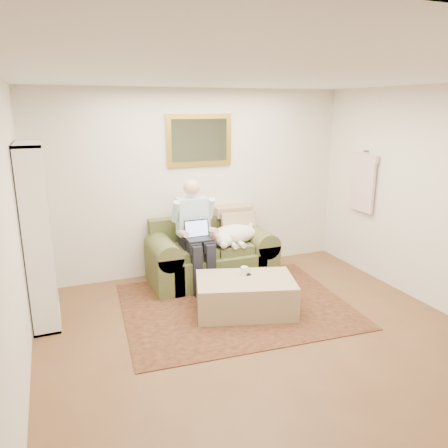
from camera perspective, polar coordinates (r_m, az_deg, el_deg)
room_shell at (r=4.30m, az=5.19°, el=0.81°), size 4.51×5.00×2.61m
rug at (r=5.43m, az=1.46°, el=-10.54°), size 2.81×2.31×0.01m
sofa at (r=6.09m, az=-1.71°, el=-4.64°), size 1.71×0.87×1.02m
seated_man at (r=5.74m, az=-3.61°, el=-1.48°), size 0.56×0.80×1.44m
laptop at (r=5.67m, az=-3.40°, el=-1.32°), size 0.33×0.26×0.24m
sleeping_dog at (r=6.01m, az=1.29°, el=-1.33°), size 0.70×0.44×0.26m
ottoman at (r=5.21m, az=2.79°, el=-9.28°), size 1.29×1.01×0.41m
coffee_mug at (r=5.23m, az=2.66°, el=-6.13°), size 0.08×0.08×0.10m
tv_remote at (r=5.28m, az=2.88°, el=-6.40°), size 0.07×0.16×0.02m
bookshelf at (r=5.14m, az=-23.17°, el=-1.43°), size 0.28×0.80×2.00m
wall_mirror at (r=6.16m, az=-3.25°, el=10.88°), size 0.94×0.04×0.72m
hanging_shirt at (r=6.50m, az=17.66°, el=5.53°), size 0.06×0.52×0.90m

